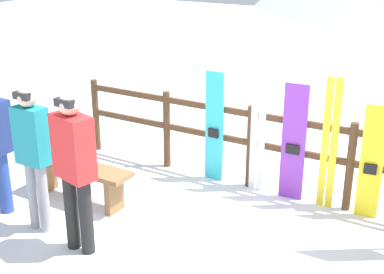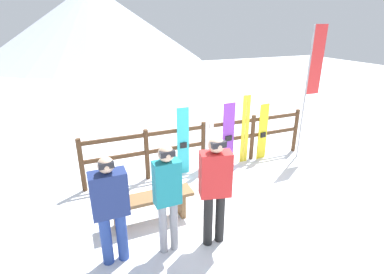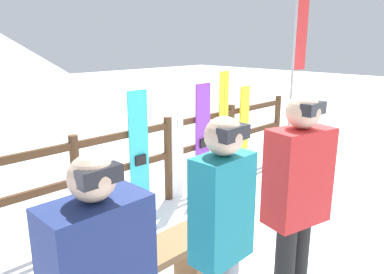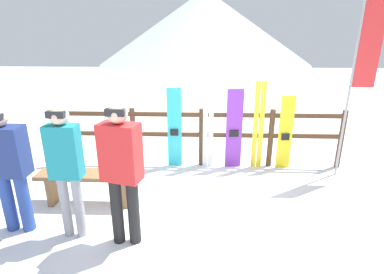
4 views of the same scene
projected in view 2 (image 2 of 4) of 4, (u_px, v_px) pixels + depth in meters
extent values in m
plane|color=white|center=(241.00, 207.00, 5.49)|extent=(40.00, 40.00, 0.00)
cone|color=#B2BCD1|center=(94.00, 23.00, 24.81)|extent=(18.00, 18.00, 6.00)
cylinder|color=#4C331E|center=(82.00, 165.00, 5.82)|extent=(0.10, 0.10, 1.12)
cylinder|color=#4C331E|center=(147.00, 155.00, 6.28)|extent=(0.10, 0.10, 1.12)
cylinder|color=#4C331E|center=(203.00, 146.00, 6.74)|extent=(0.10, 0.10, 1.12)
cylinder|color=#4C331E|center=(252.00, 138.00, 7.21)|extent=(0.10, 0.10, 1.12)
cylinder|color=#4C331E|center=(295.00, 131.00, 7.67)|extent=(0.10, 0.10, 1.12)
cube|color=#4C331E|center=(203.00, 143.00, 6.72)|extent=(5.20, 0.05, 0.08)
cube|color=#4C331E|center=(203.00, 127.00, 6.58)|extent=(5.20, 0.05, 0.08)
cube|color=brown|center=(149.00, 198.00, 4.91)|extent=(1.47, 0.36, 0.06)
cube|color=brown|center=(117.00, 218.00, 4.81)|extent=(0.08, 0.29, 0.44)
cube|color=brown|center=(181.00, 203.00, 5.20)|extent=(0.08, 0.29, 0.44)
cylinder|color=black|center=(208.00, 220.00, 4.44)|extent=(0.14, 0.14, 0.84)
cylinder|color=black|center=(220.00, 217.00, 4.51)|extent=(0.14, 0.14, 0.84)
cube|color=red|center=(215.00, 174.00, 4.20)|extent=(0.49, 0.34, 0.66)
sphere|color=#D8B293|center=(216.00, 145.00, 4.04)|extent=(0.23, 0.23, 0.23)
cube|color=black|center=(219.00, 145.00, 3.97)|extent=(0.20, 0.08, 0.08)
cylinder|color=gray|center=(163.00, 228.00, 4.29)|extent=(0.12, 0.12, 0.81)
cylinder|color=gray|center=(174.00, 225.00, 4.35)|extent=(0.12, 0.12, 0.81)
cube|color=teal|center=(167.00, 183.00, 4.05)|extent=(0.37, 0.21, 0.64)
sphere|color=#D8B293|center=(166.00, 154.00, 3.90)|extent=(0.22, 0.22, 0.22)
cube|color=black|center=(167.00, 154.00, 3.83)|extent=(0.20, 0.08, 0.08)
cylinder|color=navy|center=(106.00, 239.00, 4.09)|extent=(0.15, 0.15, 0.78)
cylinder|color=navy|center=(122.00, 235.00, 4.17)|extent=(0.15, 0.15, 0.78)
cube|color=navy|center=(109.00, 194.00, 3.88)|extent=(0.48, 0.26, 0.62)
sphere|color=#D8B293|center=(106.00, 165.00, 3.73)|extent=(0.21, 0.21, 0.21)
cube|color=black|center=(106.00, 165.00, 3.66)|extent=(0.19, 0.07, 0.07)
cube|color=#2DBFCC|center=(183.00, 142.00, 6.44)|extent=(0.27, 0.03, 1.51)
cube|color=black|center=(184.00, 145.00, 6.44)|extent=(0.15, 0.03, 0.12)
cube|color=white|center=(207.00, 134.00, 6.61)|extent=(0.09, 0.02, 1.71)
cube|color=white|center=(211.00, 133.00, 6.65)|extent=(0.09, 0.02, 1.71)
cube|color=purple|center=(228.00, 135.00, 6.84)|extent=(0.30, 0.05, 1.50)
cube|color=black|center=(229.00, 138.00, 6.84)|extent=(0.17, 0.04, 0.12)
cube|color=yellow|center=(243.00, 130.00, 6.95)|extent=(0.09, 0.02, 1.64)
cube|color=yellow|center=(247.00, 129.00, 6.99)|extent=(0.09, 0.02, 1.64)
cube|color=yellow|center=(263.00, 132.00, 7.20)|extent=(0.26, 0.06, 1.38)
cube|color=black|center=(263.00, 135.00, 7.20)|extent=(0.15, 0.05, 0.12)
cylinder|color=#99999E|center=(305.00, 95.00, 6.97)|extent=(0.04, 0.04, 3.12)
cube|color=red|center=(317.00, 60.00, 6.75)|extent=(0.36, 0.01, 1.54)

